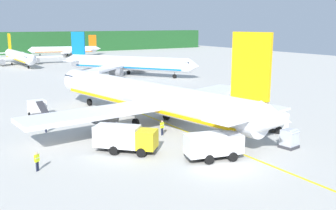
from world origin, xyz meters
TOP-DOWN VIEW (x-y plane):
  - ground at (0.00, 48.00)m, footprint 240.00×320.00m
  - airliner_foreground at (2.46, 17.68)m, footprint 34.50×41.55m
  - airliner_mid_apron at (21.12, 60.99)m, footprint 27.72×32.51m
  - airliner_far_taxiway at (3.76, 101.35)m, footprint 27.82×33.39m
  - airliner_distant at (27.53, 129.85)m, footprint 28.04×23.49m
  - service_truck_fuel at (0.84, 1.96)m, footprint 5.80×3.50m
  - service_truck_baggage at (-8.96, 27.25)m, footprint 2.56×5.98m
  - service_truck_catering at (-5.27, 8.35)m, footprint 5.94×5.99m
  - service_truck_pushback at (11.82, 6.35)m, footprint 6.26×4.40m
  - cargo_container_near at (-4.63, 13.28)m, footprint 2.23×2.23m
  - cargo_container_mid at (9.71, 0.45)m, footprint 1.81×1.81m
  - crew_marshaller at (3.53, 5.45)m, footprint 0.51×0.46m
  - crew_loader_left at (0.98, 11.50)m, footprint 0.61×0.35m
  - crew_loader_right at (-10.07, 19.93)m, footprint 0.33×0.61m
  - crew_supervisor at (-14.04, 7.93)m, footprint 0.55×0.43m
  - apron_guide_line at (4.23, 13.24)m, footprint 0.30×60.00m

SIDE VIEW (x-z plane):
  - ground at x=0.00m, z-range -0.20..0.00m
  - apron_guide_line at x=4.23m, z-range 0.00..0.01m
  - cargo_container_near at x=-4.63m, z-range -0.05..1.83m
  - crew_marshaller at x=3.53m, z-range 0.14..1.74m
  - crew_loader_right at x=-10.07m, z-range 0.14..1.78m
  - cargo_container_mid at x=9.71m, z-range -0.05..2.01m
  - crew_supervisor at x=-14.04m, z-range 0.16..1.89m
  - crew_loader_left at x=0.98m, z-range 0.16..1.91m
  - service_truck_baggage at x=-8.96m, z-range -0.07..2.45m
  - service_truck_pushback at x=11.82m, z-range 0.20..2.60m
  - service_truck_fuel at x=0.84m, z-range 0.19..2.72m
  - service_truck_catering at x=-5.27m, z-range 0.17..2.86m
  - airliner_distant at x=27.53m, z-range -1.77..6.47m
  - airliner_far_taxiway at x=3.76m, z-range -2.05..7.49m
  - airliner_mid_apron at x=21.12m, z-range -2.30..8.39m
  - airliner_foreground at x=2.46m, z-range -2.56..9.34m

